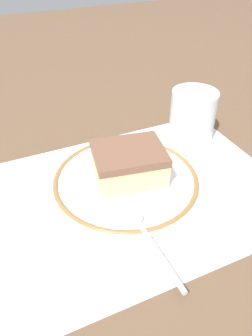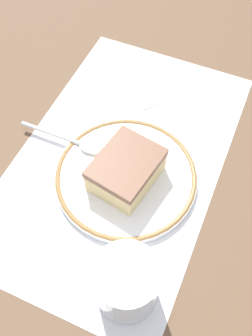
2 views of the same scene
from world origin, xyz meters
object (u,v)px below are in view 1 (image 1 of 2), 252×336
sugar_packet (16,234)px  cake_slice (129,163)px  plate (126,180)px  spoon (141,225)px  cup (192,119)px

sugar_packet → cake_slice: bearing=12.3°
plate → spoon: spoon is taller
plate → sugar_packet: bearing=-168.1°
spoon → cup: bearing=42.4°
cake_slice → spoon: bearing=-106.1°
cup → cake_slice: bearing=-156.3°
cake_slice → cup: bearing=23.7°
plate → cake_slice: cake_slice is taller
plate → spoon: 0.10m
cup → sugar_packet: 0.35m
cake_slice → spoon: size_ratio=0.78×
plate → cake_slice: (0.01, 0.00, 0.03)m
plate → sugar_packet: size_ratio=4.37×
spoon → cup: cup is taller
sugar_packet → plate: bearing=11.9°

